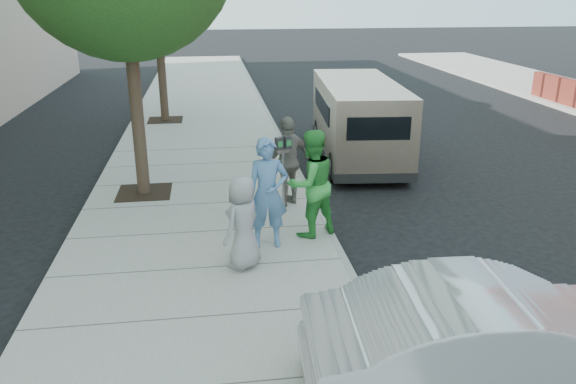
# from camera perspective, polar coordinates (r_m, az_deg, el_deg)

# --- Properties ---
(ground) EXTENTS (120.00, 120.00, 0.00)m
(ground) POSITION_cam_1_polar(r_m,az_deg,el_deg) (10.97, -3.49, -4.44)
(ground) COLOR black
(ground) RESTS_ON ground
(sidewalk) EXTENTS (5.00, 60.00, 0.15)m
(sidewalk) POSITION_cam_1_polar(r_m,az_deg,el_deg) (10.92, -8.75, -4.34)
(sidewalk) COLOR gray
(sidewalk) RESTS_ON ground
(curb_face) EXTENTS (0.12, 60.00, 0.16)m
(curb_face) POSITION_cam_1_polar(r_m,az_deg,el_deg) (11.13, 3.92, -3.65)
(curb_face) COLOR gray
(curb_face) RESTS_ON ground
(parking_meter) EXTENTS (0.35, 0.23, 1.60)m
(parking_meter) POSITION_cam_1_polar(r_m,az_deg,el_deg) (11.31, -0.48, 3.45)
(parking_meter) COLOR gray
(parking_meter) RESTS_ON sidewalk
(van) EXTENTS (2.42, 5.97, 2.16)m
(van) POSITION_cam_1_polar(r_m,az_deg,el_deg) (15.76, 7.07, 7.41)
(van) COLOR #CFB295
(van) RESTS_ON ground
(sedan) EXTENTS (4.55, 1.79, 1.48)m
(sedan) POSITION_cam_1_polar(r_m,az_deg,el_deg) (6.98, 20.87, -14.32)
(sedan) COLOR silver
(sedan) RESTS_ON ground
(person_officer) EXTENTS (0.73, 0.49, 1.99)m
(person_officer) POSITION_cam_1_polar(r_m,az_deg,el_deg) (9.84, -2.08, -0.14)
(person_officer) COLOR #507CAB
(person_officer) RESTS_ON sidewalk
(person_green_shirt) EXTENTS (1.20, 1.09, 2.02)m
(person_green_shirt) POSITION_cam_1_polar(r_m,az_deg,el_deg) (10.29, 2.36, 0.86)
(person_green_shirt) COLOR green
(person_green_shirt) RESTS_ON sidewalk
(person_gray_shirt) EXTENTS (0.88, 0.91, 1.58)m
(person_gray_shirt) POSITION_cam_1_polar(r_m,az_deg,el_deg) (9.17, -4.62, -3.11)
(person_gray_shirt) COLOR gray
(person_gray_shirt) RESTS_ON sidewalk
(person_striped_polo) EXTENTS (1.18, 1.04, 1.92)m
(person_striped_polo) POSITION_cam_1_polar(r_m,az_deg,el_deg) (11.81, 0.04, 3.16)
(person_striped_polo) COLOR slate
(person_striped_polo) RESTS_ON sidewalk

